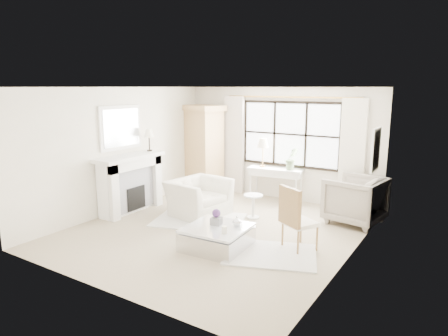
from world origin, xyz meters
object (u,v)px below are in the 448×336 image
Objects in this scene: armoire at (203,147)px; console_table at (275,184)px; coffee_table at (217,238)px; club_armchair at (199,198)px.

armoire reaches higher than console_table.
console_table is at bearing 93.94° from coffee_table.
console_table is at bearing -17.06° from club_armchair.
console_table is 1.27× the size of coffee_table.
coffee_table is (1.32, -1.29, -0.20)m from club_armchair.
armoire is 4.08m from coffee_table.
armoire is 2.12× the size of coffee_table.
console_table is at bearing 20.13° from armoire.
coffee_table is (0.41, -3.18, -0.22)m from console_table.
console_table is 2.09m from club_armchair.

